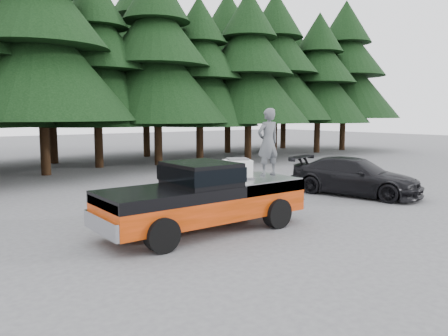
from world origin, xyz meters
TOP-DOWN VIEW (x-y plane):
  - ground at (0.00, 0.00)m, footprint 120.00×120.00m
  - pickup_truck at (-0.66, 0.23)m, footprint 6.00×2.04m
  - truck_cab at (-0.76, 0.23)m, footprint 1.66×1.90m
  - air_compressor at (0.66, 0.41)m, footprint 0.97×0.90m
  - man_on_bed at (1.78, 0.33)m, footprint 0.79×0.55m
  - parked_car at (7.22, 1.08)m, footprint 3.36×5.48m
  - treeline at (0.42, 17.20)m, footprint 60.15×16.05m

SIDE VIEW (x-z plane):
  - ground at x=0.00m, z-range 0.00..0.00m
  - pickup_truck at x=-0.66m, z-range 0.00..1.33m
  - parked_car at x=7.22m, z-range 0.00..1.48m
  - air_compressor at x=0.66m, z-range 1.33..1.86m
  - truck_cab at x=-0.76m, z-range 1.33..1.92m
  - man_on_bed at x=1.78m, z-range 1.33..3.39m
  - treeline at x=0.42m, z-range -1.03..16.47m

